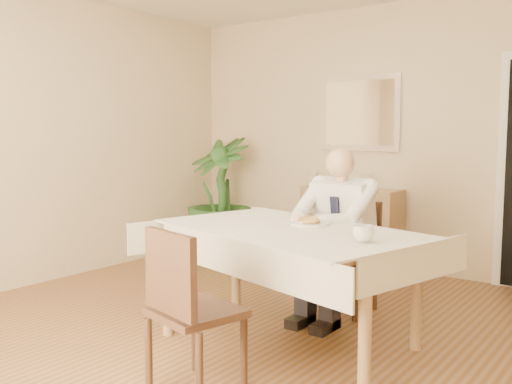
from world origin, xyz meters
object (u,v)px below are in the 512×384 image
Objects in this scene: dining_table at (288,241)px; sideboard at (351,228)px; chair_far at (350,249)px; potted_palm at (219,196)px; chair_near at (186,303)px; seated_man at (333,225)px; coffee_mug at (363,234)px.

sideboard is (-0.62, 2.11, -0.26)m from dining_table.
chair_far is at bearing 104.66° from dining_table.
potted_palm reaches higher than dining_table.
potted_palm reaches higher than chair_near.
seated_man is 0.95m from coffee_mug.
chair_near reaches higher than sideboard.
sideboard is (-0.61, 3.05, -0.09)m from chair_near.
seated_man is at bearing -64.69° from sideboard.
coffee_mug is (0.60, 0.80, 0.31)m from chair_near.
coffee_mug is 3.29m from potted_palm.
sideboard is at bearing 112.22° from seated_man.
chair_far is 1.82m from chair_near.
seated_man reaches higher than dining_table.
sideboard is (-1.21, 2.25, -0.40)m from coffee_mug.
coffee_mug is at bearing -35.95° from potted_palm.
seated_man is at bearing 104.66° from dining_table.
chair_near is 1.05m from coffee_mug.
sideboard is at bearing 12.62° from potted_palm.
dining_table is at bearing 102.72° from chair_near.
chair_far reaches higher than sideboard.
seated_man is at bearing 102.95° from chair_near.
seated_man is 1.66m from sideboard.
dining_table is 0.90m from chair_far.
chair_near is at bearing -75.95° from dining_table.
seated_man is at bearing -29.96° from potted_palm.
chair_near reaches higher than chair_far.
potted_palm is at bearing 144.05° from coffee_mug.
chair_far is at bearing -60.28° from sideboard.
dining_table is 1.58× the size of seated_man.
potted_palm is (-2.06, 2.73, 0.16)m from chair_near.
sideboard is (-0.62, 1.52, -0.29)m from seated_man.
potted_palm reaches higher than coffee_mug.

